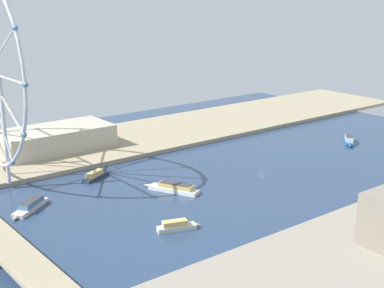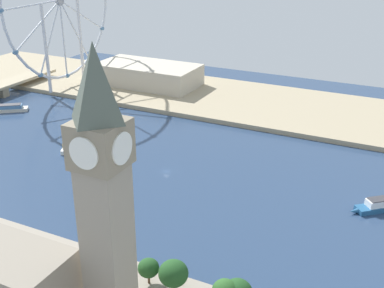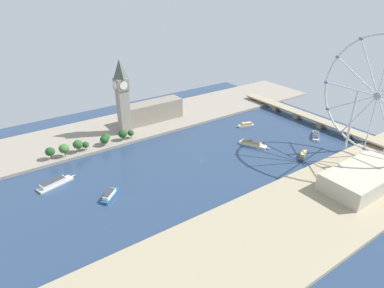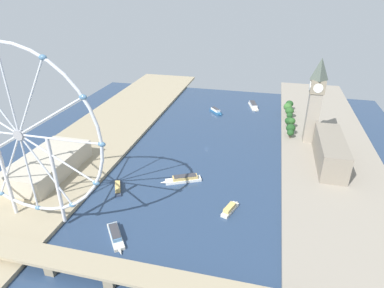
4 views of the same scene
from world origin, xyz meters
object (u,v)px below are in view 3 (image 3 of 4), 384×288
at_px(tour_boat_2, 316,135).
at_px(clock_tower, 122,96).
at_px(parliament_block, 153,111).
at_px(tour_boat_3, 110,195).
at_px(tour_boat_0, 246,125).
at_px(tour_boat_4, 303,155).
at_px(tour_boat_1, 253,144).
at_px(ferris_wheel, 377,97).
at_px(tour_boat_5, 55,183).
at_px(river_bridge, 310,118).
at_px(riverside_hall, 363,178).

bearing_deg(tour_boat_2, clock_tower, 106.57).
relative_size(parliament_block, tour_boat_2, 2.70).
xyz_separation_m(clock_tower, tour_boat_3, (109.34, -65.09, -45.02)).
bearing_deg(tour_boat_0, tour_boat_4, 105.96).
xyz_separation_m(parliament_block, tour_boat_1, (121.65, 56.78, -12.80)).
xyz_separation_m(ferris_wheel, tour_boat_4, (-36.37, -48.13, -63.72)).
bearing_deg(tour_boat_3, tour_boat_5, 85.48).
xyz_separation_m(clock_tower, tour_boat_1, (107.68, 102.29, -45.08)).
bearing_deg(river_bridge, tour_boat_2, -43.88).
relative_size(river_bridge, tour_boat_0, 9.75).
height_order(parliament_block, ferris_wheel, ferris_wheel).
relative_size(clock_tower, tour_boat_2, 3.07).
bearing_deg(tour_boat_5, ferris_wheel, -40.45).
distance_m(ferris_wheel, riverside_hall, 82.63).
height_order(ferris_wheel, tour_boat_5, ferris_wheel).
xyz_separation_m(tour_boat_0, tour_boat_1, (43.91, -30.52, 0.23)).
bearing_deg(tour_boat_5, parliament_block, 13.15).
height_order(tour_boat_2, tour_boat_4, tour_boat_4).
distance_m(tour_boat_1, tour_boat_4, 54.26).
height_order(tour_boat_1, tour_boat_2, tour_boat_1).
bearing_deg(tour_boat_0, ferris_wheel, 127.82).
distance_m(river_bridge, tour_boat_3, 275.00).
relative_size(tour_boat_1, tour_boat_2, 1.22).
height_order(riverside_hall, tour_boat_0, riverside_hall).
xyz_separation_m(tour_boat_2, tour_boat_4, (22.91, -51.94, 0.10)).
height_order(clock_tower, ferris_wheel, ferris_wheel).
bearing_deg(tour_boat_0, tour_boat_3, 32.73).
relative_size(parliament_block, tour_boat_3, 3.37).
height_order(tour_boat_3, tour_boat_5, tour_boat_5).
xyz_separation_m(tour_boat_3, tour_boat_4, (46.82, 191.76, -0.28)).
distance_m(ferris_wheel, tour_boat_5, 308.65).
bearing_deg(river_bridge, tour_boat_3, -88.24).
bearing_deg(tour_boat_4, clock_tower, -76.90).
xyz_separation_m(ferris_wheel, riverside_hall, (30.45, -53.66, -54.96)).
bearing_deg(riverside_hall, tour_boat_3, -121.39).
height_order(clock_tower, tour_boat_3, clock_tower).
height_order(tour_boat_0, tour_boat_5, tour_boat_5).
relative_size(tour_boat_2, tour_boat_5, 0.75).
height_order(river_bridge, tour_boat_2, river_bridge).
height_order(riverside_hall, tour_boat_3, riverside_hall).
distance_m(tour_boat_4, tour_boat_5, 243.36).
height_order(parliament_block, tour_boat_5, parliament_block).
bearing_deg(tour_boat_3, riverside_hall, -72.29).
xyz_separation_m(riverside_hall, tour_boat_5, (-159.05, -219.68, -8.43)).
bearing_deg(riverside_hall, tour_boat_1, -170.71).
xyz_separation_m(river_bridge, tour_boat_4, (55.29, -83.08, -4.23)).
bearing_deg(ferris_wheel, tour_boat_4, -127.08).
relative_size(tour_boat_0, tour_boat_1, 0.67).
height_order(ferris_wheel, river_bridge, ferris_wheel).
bearing_deg(tour_boat_5, river_bridge, -22.09).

